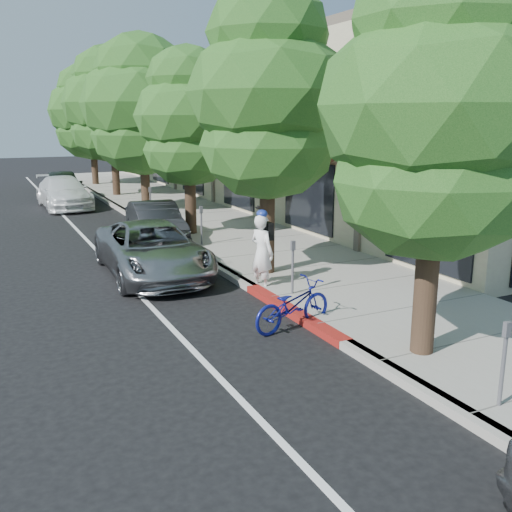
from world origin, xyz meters
TOP-DOWN VIEW (x-y plane):
  - ground at (0.00, 0.00)m, footprint 120.00×120.00m
  - sidewalk at (2.30, 8.00)m, footprint 4.60×56.00m
  - curb at (0.00, 8.00)m, footprint 0.30×56.00m
  - curb_red_segment at (0.00, 1.00)m, footprint 0.32×4.00m
  - storefront_building at (9.60, 18.00)m, footprint 10.00×36.00m
  - street_tree_0 at (0.90, -2.00)m, footprint 3.99×3.99m
  - street_tree_1 at (0.90, 4.00)m, footprint 4.11×4.11m
  - street_tree_2 at (0.90, 10.00)m, footprint 3.74×3.74m
  - street_tree_3 at (0.90, 16.00)m, footprint 5.32×5.32m
  - street_tree_4 at (0.90, 22.00)m, footprint 5.19×5.19m
  - street_tree_5 at (0.90, 28.00)m, footprint 5.23×5.23m
  - cyclist at (0.25, 3.00)m, footprint 0.65×0.80m
  - bicycle at (-0.40, 0.31)m, footprint 2.00×1.05m
  - silver_suv at (-1.81, 5.50)m, footprint 2.56×5.26m
  - dark_sedan at (-0.50, 9.66)m, footprint 1.80×4.28m
  - white_pickup at (-2.20, 19.32)m, footprint 2.24×5.14m
  - dark_suv_far at (-1.94, 21.50)m, footprint 2.32×4.89m
  - pedestrian at (3.42, 9.18)m, footprint 0.99×0.88m

SIDE VIEW (x-z plane):
  - ground at x=0.00m, z-range 0.00..0.00m
  - sidewalk at x=2.30m, z-range 0.00..0.15m
  - curb at x=0.00m, z-range 0.00..0.15m
  - curb_red_segment at x=0.00m, z-range 0.00..0.15m
  - bicycle at x=-0.40m, z-range 0.00..1.00m
  - dark_sedan at x=-0.50m, z-range 0.00..1.38m
  - silver_suv at x=-1.81m, z-range 0.00..1.44m
  - white_pickup at x=-2.20m, z-range 0.00..1.47m
  - dark_suv_far at x=-1.94m, z-range 0.00..1.62m
  - cyclist at x=0.25m, z-range 0.00..1.90m
  - pedestrian at x=3.42m, z-range 0.15..1.83m
  - storefront_building at x=9.60m, z-range 0.00..7.00m
  - street_tree_2 at x=0.90m, z-range 0.84..7.47m
  - street_tree_0 at x=0.90m, z-range 0.83..7.64m
  - street_tree_5 at x=0.90m, z-range 0.77..8.42m
  - street_tree_1 at x=0.90m, z-range 0.96..8.39m
  - street_tree_3 at x=0.90m, z-range 0.80..8.61m
  - street_tree_4 at x=0.90m, z-range 0.87..8.84m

